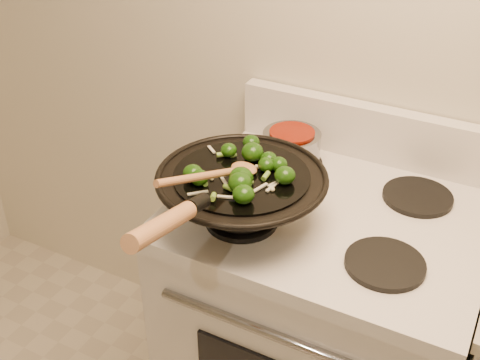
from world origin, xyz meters
The scene contains 5 objects.
stove centered at (-0.05, 1.17, 0.47)m, with size 0.78×0.67×1.08m.
wok centered at (-0.23, 1.01, 1.00)m, with size 0.41×0.68×0.28m.
stirfry centered at (-0.22, 1.01, 1.08)m, with size 0.26×0.28×0.05m.
wooden_spoon centered at (-0.24, 0.95, 1.09)m, with size 0.11×0.30×0.11m.
saucepan centered at (-0.23, 1.32, 0.98)m, with size 0.16×0.25×0.10m.
Camera 1 is at (0.32, -0.04, 1.81)m, focal length 45.00 mm.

